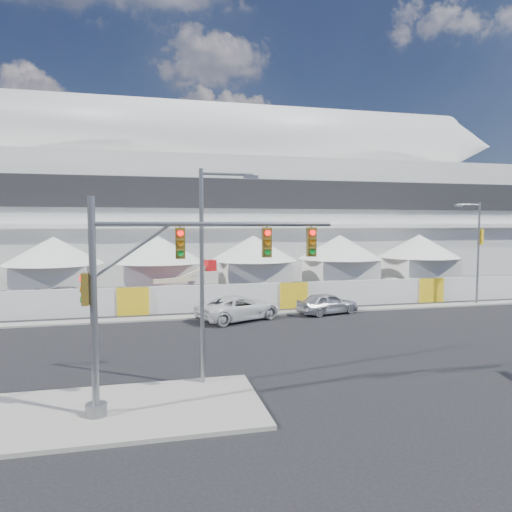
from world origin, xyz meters
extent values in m
plane|color=black|center=(0.00, 0.00, 0.00)|extent=(160.00, 160.00, 0.00)
cube|color=gray|center=(-6.00, -3.00, 0.07)|extent=(10.00, 5.00, 0.15)
cube|color=gray|center=(20.00, 12.50, 0.06)|extent=(80.00, 1.20, 0.12)
cube|color=silver|center=(8.00, 42.00, 7.00)|extent=(80.00, 24.00, 14.00)
cube|color=black|center=(8.00, 29.85, 9.80)|extent=(68.00, 0.30, 3.20)
cube|color=silver|center=(8.00, 29.60, 6.30)|extent=(72.00, 0.80, 0.50)
cylinder|color=silver|center=(8.00, 40.00, 17.78)|extent=(57.60, 8.40, 8.40)
cylinder|color=silver|center=(10.00, 40.00, 17.36)|extent=(51.60, 6.80, 6.80)
cylinder|color=silver|center=(12.00, 40.00, 16.94)|extent=(45.60, 5.20, 5.20)
cone|color=silver|center=(40.80, 40.00, 18.00)|extent=(8.00, 7.60, 7.60)
cube|color=silver|center=(-13.00, 24.00, 1.50)|extent=(6.00, 6.00, 3.00)
cone|color=silver|center=(-13.00, 24.00, 4.20)|extent=(8.40, 8.40, 2.40)
cube|color=silver|center=(-4.00, 24.00, 1.50)|extent=(6.00, 6.00, 3.00)
cone|color=silver|center=(-4.00, 24.00, 4.20)|extent=(8.40, 8.40, 2.40)
cube|color=silver|center=(5.00, 24.00, 1.50)|extent=(6.00, 6.00, 3.00)
cone|color=silver|center=(5.00, 24.00, 4.20)|extent=(8.40, 8.40, 2.40)
cube|color=silver|center=(14.00, 24.00, 1.50)|extent=(6.00, 6.00, 3.00)
cone|color=silver|center=(14.00, 24.00, 4.20)|extent=(8.40, 8.40, 2.40)
cube|color=silver|center=(23.00, 24.00, 1.50)|extent=(6.00, 6.00, 3.00)
cone|color=silver|center=(23.00, 24.00, 4.20)|extent=(8.40, 8.40, 2.40)
cube|color=silver|center=(6.00, 14.50, 1.00)|extent=(70.00, 0.25, 2.00)
imported|color=#B8B9BE|center=(7.67, 11.67, 0.78)|extent=(2.84, 4.88, 1.56)
imported|color=silver|center=(1.06, 11.15, 0.83)|extent=(4.90, 6.56, 1.66)
imported|color=silver|center=(18.13, 20.12, 0.68)|extent=(2.35, 4.32, 1.35)
imported|color=black|center=(22.76, 18.11, 0.83)|extent=(2.75, 5.12, 1.66)
imported|color=#A4A3A8|center=(-10.97, 19.86, 0.75)|extent=(3.67, 5.54, 1.49)
cylinder|color=gray|center=(-6.63, -3.39, 3.77)|extent=(0.24, 0.24, 7.25)
cylinder|color=gray|center=(-6.63, -3.39, 0.35)|extent=(0.70, 0.70, 0.40)
cylinder|color=gray|center=(-2.52, -3.39, 6.49)|extent=(8.21, 0.16, 0.16)
cube|color=#594714|center=(-3.81, -3.39, 5.85)|extent=(0.32, 0.22, 1.05)
cube|color=#594714|center=(-0.79, -3.39, 5.85)|extent=(0.32, 0.22, 1.05)
cube|color=#594714|center=(0.87, -3.39, 5.85)|extent=(0.32, 0.22, 1.05)
cube|color=#594714|center=(-6.88, -3.39, 4.38)|extent=(0.22, 0.32, 1.05)
cylinder|color=slate|center=(-2.82, -0.98, 4.40)|extent=(0.17, 0.17, 8.50)
cylinder|color=slate|center=(-1.78, -0.98, 8.46)|extent=(2.08, 0.11, 0.11)
cube|color=slate|center=(-0.83, -0.98, 8.37)|extent=(0.57, 0.24, 0.14)
cylinder|color=slate|center=(20.88, 12.50, 4.11)|extent=(0.16, 0.16, 8.22)
cylinder|color=slate|center=(19.88, 12.50, 8.04)|extent=(2.01, 0.11, 0.11)
cube|color=slate|center=(18.96, 12.50, 7.95)|extent=(0.55, 0.23, 0.14)
cube|color=yellow|center=(21.11, 12.50, 5.48)|extent=(0.03, 0.55, 1.28)
cube|color=red|center=(-3.87, 18.53, 0.52)|extent=(3.71, 2.73, 1.04)
cube|color=beige|center=(-2.74, 18.53, 1.88)|extent=(3.42, 1.72, 0.33)
cube|color=beige|center=(-0.67, 18.53, 2.45)|extent=(2.66, 1.36, 1.14)
cube|color=red|center=(0.65, 18.53, 2.92)|extent=(1.11, 1.11, 0.94)
camera|label=1|loc=(-4.83, -18.93, 6.49)|focal=32.00mm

